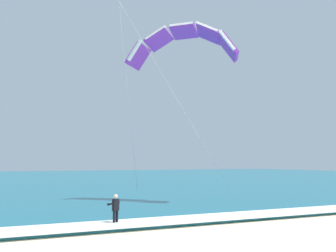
# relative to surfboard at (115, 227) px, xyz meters

# --- Properties ---
(sea) EXTENTS (200.00, 120.00, 0.20)m
(sea) POSITION_rel_surfboard_xyz_m (3.33, 58.55, 0.07)
(sea) COLOR #146075
(sea) RESTS_ON ground
(surf_foam) EXTENTS (200.00, 2.72, 0.04)m
(surf_foam) POSITION_rel_surfboard_xyz_m (3.33, -0.45, 0.19)
(surf_foam) COLOR white
(surf_foam) RESTS_ON sea
(surfboard) EXTENTS (0.98, 1.46, 0.09)m
(surfboard) POSITION_rel_surfboard_xyz_m (0.00, 0.00, 0.00)
(surfboard) COLOR #239EC6
(surfboard) RESTS_ON ground
(kitesurfer) EXTENTS (0.66, 0.65, 1.69)m
(kitesurfer) POSITION_rel_surfboard_xyz_m (-0.01, 0.02, 0.91)
(kitesurfer) COLOR black
(kitesurfer) RESTS_ON ground
(kite_primary) EXTENTS (11.57, 11.29, 13.54)m
(kite_primary) POSITION_rel_surfboard_xyz_m (8.21, 8.07, 13.28)
(kite_primary) COLOR purple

